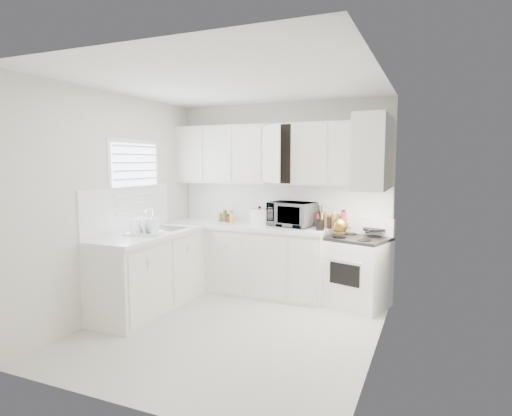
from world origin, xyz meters
The scene contains 35 objects.
floor centered at (0.00, 0.00, 0.00)m, with size 3.20×3.20×0.00m, color beige.
ceiling centered at (0.00, 0.00, 2.60)m, with size 3.20×3.20×0.00m, color white.
wall_back centered at (0.00, 1.60, 1.30)m, with size 3.00×3.00×0.00m, color silver.
wall_front centered at (0.00, -1.60, 1.30)m, with size 3.00×3.00×0.00m, color silver.
wall_left centered at (-1.50, 0.00, 1.30)m, with size 3.20×3.20×0.00m, color silver.
wall_right centered at (1.50, 0.00, 1.30)m, with size 3.20×3.20×0.00m, color silver.
window_blinds centered at (-1.48, 0.35, 1.55)m, with size 0.06×0.96×1.06m, color white, non-canonical shape.
lower_cabinets_back centered at (-0.39, 1.30, 0.45)m, with size 2.22×0.60×0.90m, color silver, non-canonical shape.
lower_cabinets_left centered at (-1.20, 0.20, 0.45)m, with size 0.60×1.60×0.90m, color silver, non-canonical shape.
countertop_back centered at (-0.39, 1.29, 0.93)m, with size 2.24×0.64×0.05m, color white.
countertop_left centered at (-1.19, 0.20, 0.93)m, with size 0.64×1.62×0.05m, color white.
backsplash_back centered at (0.00, 1.59, 1.23)m, with size 2.98×0.02×0.55m, color white.
backsplash_left centered at (-1.49, 0.20, 1.23)m, with size 0.02×1.60×0.55m, color white.
upper_cabinets_back centered at (0.00, 1.44, 1.50)m, with size 3.00×0.33×0.80m, color silver, non-canonical shape.
upper_cabinets_right centered at (1.33, 0.82, 1.50)m, with size 0.33×0.90×0.80m, color silver, non-canonical shape.
sink centered at (-1.19, 0.55, 1.07)m, with size 0.42×0.38×0.30m, color gray, non-canonical shape.
stove centered at (1.10, 1.30, 0.56)m, with size 0.72×0.59×1.12m, color white, non-canonical shape.
tea_kettle centered at (0.92, 1.14, 1.05)m, with size 0.23×0.20×0.22m, color olive, non-canonical shape.
frying_pan centered at (1.28, 1.46, 0.97)m, with size 0.27×0.46×0.04m, color black, non-canonical shape.
microwave centered at (0.23, 1.38, 1.15)m, with size 0.58×0.32×0.39m, color gray.
rice_cooker centered at (-0.21, 1.31, 1.08)m, with size 0.25×0.25×0.25m, color white, non-canonical shape.
paper_towel centered at (0.00, 1.52, 1.08)m, with size 0.12×0.12×0.27m, color white.
utensil_crock centered at (0.66, 1.18, 1.11)m, with size 0.11×0.11×0.32m, color black, non-canonical shape.
dish_rack centered at (-1.16, 0.07, 1.06)m, with size 0.40×0.30×0.22m, color white, non-canonical shape.
spice_left_0 centered at (-0.85, 1.42, 1.02)m, with size 0.06×0.06×0.13m, color #945828.
spice_left_1 centered at (-0.78, 1.33, 1.02)m, with size 0.06×0.06×0.13m, color #3A6A23.
spice_left_2 centered at (-0.70, 1.42, 1.02)m, with size 0.06×0.06×0.13m, color #B3173D.
spice_left_3 centered at (-0.62, 1.33, 1.02)m, with size 0.06×0.06×0.13m, color #C3D031.
sauce_right_0 centered at (0.58, 1.46, 1.05)m, with size 0.06×0.06×0.19m, color #B3173D.
sauce_right_1 centered at (0.64, 1.40, 1.05)m, with size 0.06×0.06×0.19m, color #C3D031.
sauce_right_2 centered at (0.69, 1.46, 1.05)m, with size 0.06×0.06×0.19m, color #503E17.
sauce_right_3 centered at (0.74, 1.40, 1.05)m, with size 0.06×0.06×0.19m, color black.
sauce_right_4 centered at (0.80, 1.46, 1.05)m, with size 0.06×0.06×0.19m, color #945828.
sauce_right_5 centered at (0.85, 1.40, 1.05)m, with size 0.06×0.06×0.19m, color #3A6A23.
sauce_right_6 centered at (0.91, 1.46, 1.05)m, with size 0.06×0.06×0.19m, color #B3173D.
Camera 1 is at (1.98, -3.95, 1.81)m, focal length 29.82 mm.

